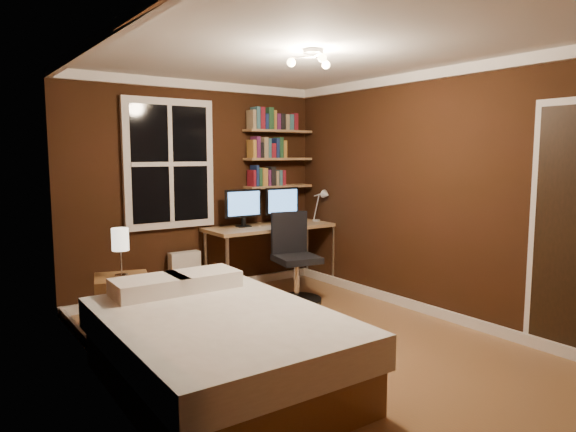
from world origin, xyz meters
TOP-DOWN VIEW (x-y plane):
  - floor at (0.00, 0.00)m, footprint 4.20×4.20m
  - wall_back at (0.00, 2.10)m, footprint 3.20×0.04m
  - wall_left at (-1.60, 0.00)m, footprint 0.04×4.20m
  - wall_right at (1.60, 0.00)m, footprint 0.04×4.20m
  - ceiling at (0.00, 0.00)m, footprint 3.20×4.20m
  - window at (-0.35, 2.06)m, footprint 1.06×0.06m
  - ceiling_fixture at (0.00, -0.10)m, footprint 0.44×0.44m
  - bookshelf_lower at (1.08, 1.98)m, footprint 0.92×0.22m
  - books_row_lower at (1.08, 1.98)m, footprint 0.54×0.16m
  - bookshelf_middle at (1.08, 1.98)m, footprint 0.92×0.22m
  - books_row_middle at (1.08, 1.98)m, footprint 0.54×0.16m
  - bookshelf_upper at (1.08, 1.98)m, footprint 0.92×0.22m
  - books_row_upper at (1.08, 1.98)m, footprint 0.66×0.16m
  - bed at (-1.00, -0.29)m, footprint 1.47×2.02m
  - nightstand at (-1.24, 1.08)m, footprint 0.56×0.56m
  - bedside_lamp at (-1.24, 1.08)m, footprint 0.15×0.15m
  - radiator at (-0.23, 2.00)m, footprint 0.36×0.13m
  - desk at (0.83, 1.77)m, footprint 1.66×0.62m
  - monitor_left at (0.48, 1.85)m, footprint 0.49×0.12m
  - monitor_right at (1.05, 1.85)m, footprint 0.49×0.12m
  - desk_lamp at (1.53, 1.68)m, footprint 0.14×0.32m
  - office_chair at (0.72, 1.12)m, footprint 0.56×0.56m

SIDE VIEW (x-z plane):
  - floor at x=0.00m, z-range 0.00..0.00m
  - radiator at x=-0.23m, z-range 0.00..0.54m
  - nightstand at x=-1.24m, z-range 0.00..0.57m
  - bed at x=-1.00m, z-range -0.05..0.63m
  - office_chair at x=0.72m, z-range -0.12..0.89m
  - desk at x=0.83m, z-range 0.33..1.13m
  - bedside_lamp at x=-1.24m, z-range 0.57..1.01m
  - desk_lamp at x=1.53m, z-range 0.79..1.23m
  - monitor_left at x=0.48m, z-range 0.79..1.24m
  - monitor_right at x=1.05m, z-range 0.79..1.24m
  - wall_back at x=0.00m, z-range 0.00..2.50m
  - wall_left at x=-1.60m, z-range 0.00..2.50m
  - wall_right at x=1.60m, z-range 0.00..2.50m
  - bookshelf_lower at x=1.08m, z-range 1.24..1.26m
  - books_row_lower at x=1.08m, z-range 1.26..1.49m
  - window at x=-0.35m, z-range 0.82..2.28m
  - bookshelf_middle at x=1.08m, z-range 1.59..1.61m
  - books_row_middle at x=1.08m, z-range 1.61..1.84m
  - bookshelf_upper at x=1.08m, z-range 1.94..1.96m
  - books_row_upper at x=1.08m, z-range 1.96..2.20m
  - ceiling_fixture at x=0.00m, z-range 2.31..2.49m
  - ceiling at x=0.00m, z-range 2.49..2.51m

